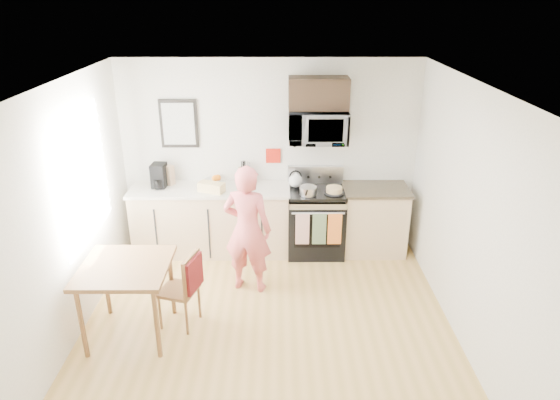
{
  "coord_description": "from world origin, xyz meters",
  "views": [
    {
      "loc": [
        0.11,
        -4.21,
        3.39
      ],
      "look_at": [
        0.14,
        1.0,
        1.19
      ],
      "focal_mm": 32.0,
      "sensor_mm": 36.0,
      "label": 1
    }
  ],
  "objects_px": {
    "person": "(247,229)",
    "microwave": "(318,127)",
    "range": "(316,223)",
    "cake": "(334,190)",
    "chair": "(188,281)",
    "dining_table": "(126,274)"
  },
  "relations": [
    {
      "from": "person",
      "to": "microwave",
      "type": "bearing_deg",
      "value": -116.61
    },
    {
      "from": "microwave",
      "to": "range",
      "type": "bearing_deg",
      "value": -89.94
    },
    {
      "from": "range",
      "to": "cake",
      "type": "xyz_separation_m",
      "value": [
        0.22,
        -0.12,
        0.53
      ]
    },
    {
      "from": "microwave",
      "to": "chair",
      "type": "distance_m",
      "value": 2.6
    },
    {
      "from": "cake",
      "to": "chair",
      "type": "bearing_deg",
      "value": -137.38
    },
    {
      "from": "person",
      "to": "chair",
      "type": "height_order",
      "value": "person"
    },
    {
      "from": "range",
      "to": "person",
      "type": "distance_m",
      "value": 1.32
    },
    {
      "from": "microwave",
      "to": "dining_table",
      "type": "xyz_separation_m",
      "value": [
        -2.06,
        -1.92,
        -1.03
      ]
    },
    {
      "from": "microwave",
      "to": "person",
      "type": "height_order",
      "value": "microwave"
    },
    {
      "from": "chair",
      "to": "cake",
      "type": "distance_m",
      "value": 2.33
    },
    {
      "from": "microwave",
      "to": "cake",
      "type": "bearing_deg",
      "value": -45.98
    },
    {
      "from": "range",
      "to": "person",
      "type": "xyz_separation_m",
      "value": [
        -0.88,
        -0.93,
        0.36
      ]
    },
    {
      "from": "range",
      "to": "person",
      "type": "height_order",
      "value": "person"
    },
    {
      "from": "range",
      "to": "microwave",
      "type": "height_order",
      "value": "microwave"
    },
    {
      "from": "microwave",
      "to": "dining_table",
      "type": "bearing_deg",
      "value": -137.08
    },
    {
      "from": "dining_table",
      "to": "cake",
      "type": "xyz_separation_m",
      "value": [
        2.28,
        1.69,
        0.23
      ]
    },
    {
      "from": "dining_table",
      "to": "person",
      "type": "bearing_deg",
      "value": 36.8
    },
    {
      "from": "person",
      "to": "chair",
      "type": "xyz_separation_m",
      "value": [
        -0.59,
        -0.75,
        -0.23
      ]
    },
    {
      "from": "microwave",
      "to": "cake",
      "type": "height_order",
      "value": "microwave"
    },
    {
      "from": "range",
      "to": "dining_table",
      "type": "relative_size",
      "value": 1.31
    },
    {
      "from": "microwave",
      "to": "person",
      "type": "relative_size",
      "value": 0.48
    },
    {
      "from": "person",
      "to": "chair",
      "type": "bearing_deg",
      "value": 65.5
    }
  ]
}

